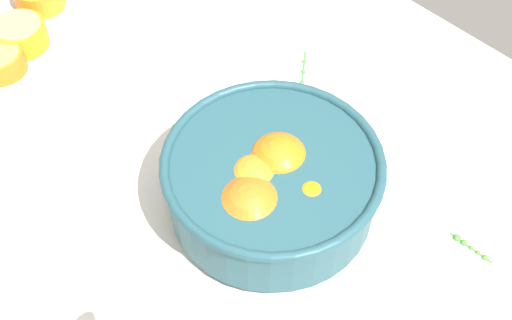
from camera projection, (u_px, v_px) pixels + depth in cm
name	position (u px, v px, depth cm)	size (l,w,h in cm)	color
ground_plane	(251.00, 219.00, 82.93)	(140.54, 92.58, 3.00)	silver
fruit_bowl	(271.00, 183.00, 77.79)	(25.61, 25.61, 10.47)	#234C56
cutting_board	(30.00, 40.00, 100.04)	(29.28, 20.63, 1.34)	beige
orange_half_1	(20.00, 35.00, 97.04)	(7.74, 7.74, 3.81)	orange
orange_half_2	(0.00, 61.00, 93.87)	(7.09, 7.09, 3.43)	orange
herb_sprig_0	(468.00, 245.00, 78.58)	(5.76, 1.04, 0.97)	#478B36
herb_sprig_1	(303.00, 71.00, 96.61)	(5.76, 6.82, 0.77)	#458C3E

